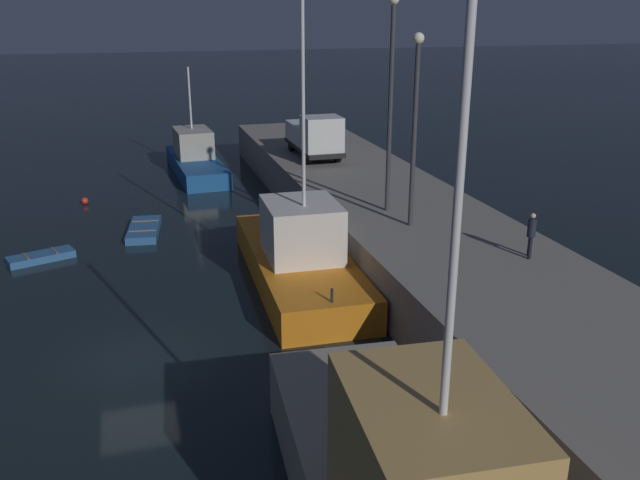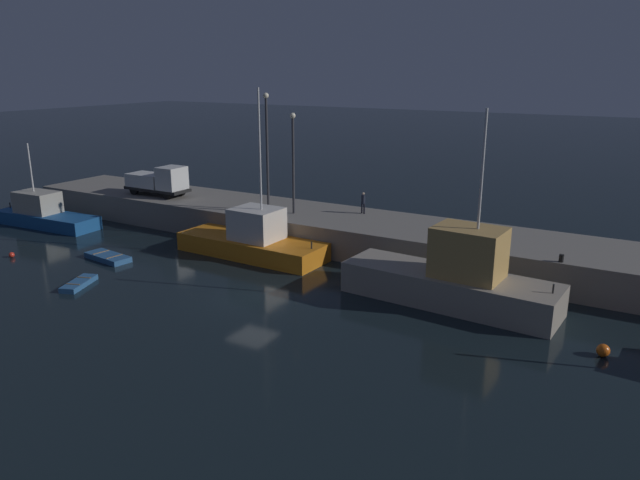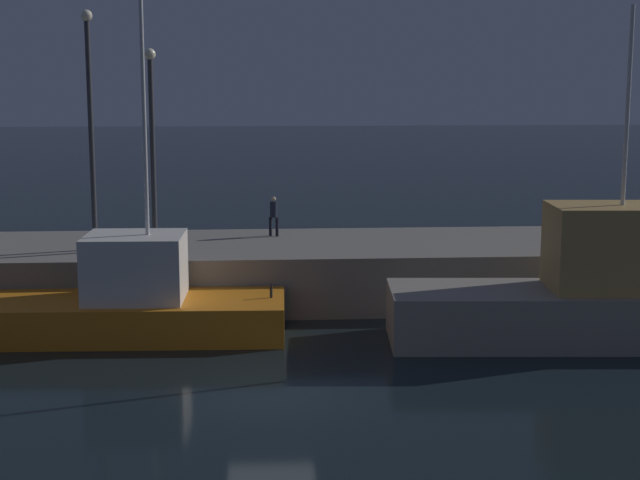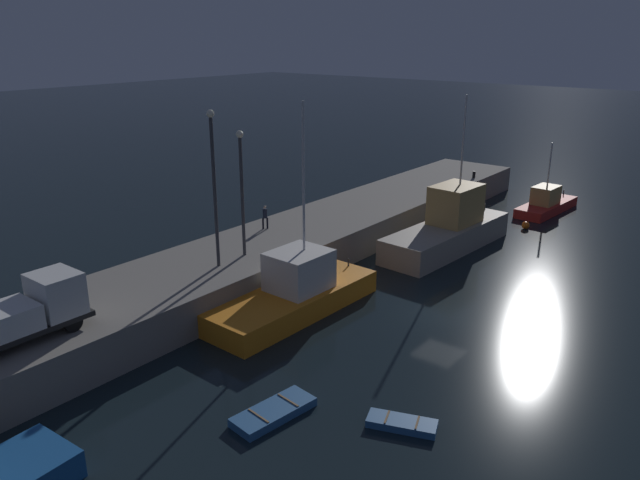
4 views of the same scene
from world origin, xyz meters
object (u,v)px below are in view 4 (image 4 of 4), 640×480
(fishing_boat_white, at_px, (449,228))
(bollard_west, at_px, (474,175))
(fishing_boat_orange, at_px, (295,293))
(dinghy_orange_near, at_px, (274,412))
(dockworker, at_px, (265,216))
(lamp_post_west, at_px, (214,179))
(fishing_boat_blue, at_px, (546,203))
(mooring_buoy_mid, at_px, (526,225))
(utility_truck, at_px, (24,313))
(lamp_post_east, at_px, (242,184))
(rowboat_white_mid, at_px, (402,424))
(bollard_central, at_px, (436,194))

(fishing_boat_white, height_order, bollard_west, fishing_boat_white)
(fishing_boat_orange, distance_m, bollard_west, 29.25)
(dinghy_orange_near, bearing_deg, dockworker, 44.04)
(lamp_post_west, xyz_separation_m, bollard_west, (30.79, -1.74, -4.91))
(fishing_boat_blue, relative_size, mooring_buoy_mid, 13.09)
(bollard_west, bearing_deg, utility_truck, 177.79)
(utility_truck, distance_m, bollard_west, 42.43)
(dinghy_orange_near, bearing_deg, lamp_post_east, 49.65)
(rowboat_white_mid, distance_m, bollard_central, 29.31)
(fishing_boat_white, height_order, lamp_post_east, fishing_boat_white)
(dinghy_orange_near, xyz_separation_m, bollard_west, (37.49, 8.70, 2.41))
(fishing_boat_white, height_order, rowboat_white_mid, fishing_boat_white)
(dinghy_orange_near, xyz_separation_m, lamp_post_west, (6.70, 10.44, 7.32))
(lamp_post_east, height_order, utility_truck, lamp_post_east)
(fishing_boat_white, relative_size, dockworker, 7.56)
(lamp_post_west, bearing_deg, bollard_central, -5.88)
(mooring_buoy_mid, bearing_deg, lamp_post_west, 160.49)
(fishing_boat_blue, bearing_deg, dockworker, 155.32)
(mooring_buoy_mid, distance_m, bollard_west, 9.32)
(bollard_west, bearing_deg, fishing_boat_blue, -83.90)
(fishing_boat_orange, xyz_separation_m, dockworker, (5.26, 7.21, 2.06))
(mooring_buoy_mid, xyz_separation_m, bollard_central, (-3.15, 6.71, 2.20))
(utility_truck, xyz_separation_m, bollard_west, (42.39, -1.64, -0.97))
(dinghy_orange_near, height_order, utility_truck, utility_truck)
(rowboat_white_mid, distance_m, lamp_post_east, 17.74)
(fishing_boat_blue, relative_size, fishing_boat_orange, 0.68)
(dinghy_orange_near, height_order, rowboat_white_mid, dinghy_orange_near)
(fishing_boat_white, bearing_deg, bollard_central, 37.49)
(dockworker, bearing_deg, mooring_buoy_mid, -32.54)
(fishing_boat_orange, bearing_deg, utility_truck, 161.93)
(fishing_boat_orange, distance_m, bollard_central, 20.72)
(fishing_boat_white, xyz_separation_m, mooring_buoy_mid, (8.25, -2.80, -1.23))
(lamp_post_east, relative_size, utility_truck, 1.27)
(dinghy_orange_near, xyz_separation_m, bollard_central, (28.96, 8.15, 2.32))
(fishing_boat_orange, height_order, bollard_west, fishing_boat_orange)
(fishing_boat_blue, relative_size, bollard_central, 17.94)
(rowboat_white_mid, height_order, lamp_post_west, lamp_post_west)
(fishing_boat_blue, xyz_separation_m, dinghy_orange_near, (-38.21, -1.93, -0.61))
(fishing_boat_white, bearing_deg, lamp_post_east, 156.89)
(dockworker, bearing_deg, dinghy_orange_near, -135.96)
(dinghy_orange_near, distance_m, rowboat_white_mid, 5.36)
(fishing_boat_orange, relative_size, rowboat_white_mid, 3.94)
(rowboat_white_mid, bearing_deg, bollard_west, 20.96)
(rowboat_white_mid, relative_size, bollard_central, 6.65)
(fishing_boat_blue, distance_m, dockworker, 27.13)
(utility_truck, bearing_deg, rowboat_white_mid, -63.12)
(fishing_boat_white, distance_m, dinghy_orange_near, 24.27)
(dockworker, relative_size, bollard_west, 2.66)
(mooring_buoy_mid, bearing_deg, rowboat_white_mid, -168.35)
(utility_truck, xyz_separation_m, dockworker, (18.56, 2.87, -0.33))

